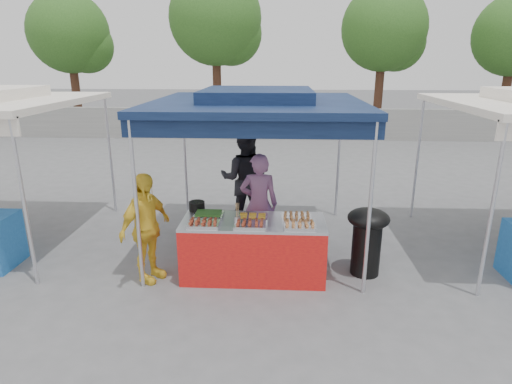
{
  "coord_description": "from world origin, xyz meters",
  "views": [
    {
      "loc": [
        0.33,
        -5.66,
        3.0
      ],
      "look_at": [
        0.0,
        0.6,
        1.05
      ],
      "focal_mm": 30.0,
      "sensor_mm": 36.0,
      "label": 1
    }
  ],
  "objects_px": {
    "vendor_table": "(253,248)",
    "helper_man": "(245,179)",
    "vendor_woman": "(259,204)",
    "customer_person": "(146,228)",
    "wok_burner": "(367,236)",
    "cooking_pot": "(197,206)"
  },
  "relations": [
    {
      "from": "vendor_table",
      "to": "helper_man",
      "type": "bearing_deg",
      "value": 98.01
    },
    {
      "from": "vendor_woman",
      "to": "vendor_table",
      "type": "bearing_deg",
      "value": 86.36
    },
    {
      "from": "helper_man",
      "to": "customer_person",
      "type": "height_order",
      "value": "helper_man"
    },
    {
      "from": "wok_burner",
      "to": "customer_person",
      "type": "height_order",
      "value": "customer_person"
    },
    {
      "from": "vendor_table",
      "to": "wok_burner",
      "type": "xyz_separation_m",
      "value": [
        1.62,
        0.16,
        0.17
      ]
    },
    {
      "from": "customer_person",
      "to": "vendor_woman",
      "type": "bearing_deg",
      "value": -30.34
    },
    {
      "from": "helper_man",
      "to": "vendor_table",
      "type": "bearing_deg",
      "value": 100.66
    },
    {
      "from": "vendor_table",
      "to": "wok_burner",
      "type": "relative_size",
      "value": 2.0
    },
    {
      "from": "wok_burner",
      "to": "helper_man",
      "type": "distance_m",
      "value": 2.58
    },
    {
      "from": "cooking_pot",
      "to": "wok_burner",
      "type": "distance_m",
      "value": 2.51
    },
    {
      "from": "wok_burner",
      "to": "vendor_woman",
      "type": "distance_m",
      "value": 1.72
    },
    {
      "from": "cooking_pot",
      "to": "vendor_table",
      "type": "bearing_deg",
      "value": -23.46
    },
    {
      "from": "vendor_woman",
      "to": "customer_person",
      "type": "xyz_separation_m",
      "value": [
        -1.51,
        -0.98,
        -0.04
      ]
    },
    {
      "from": "vendor_woman",
      "to": "helper_man",
      "type": "xyz_separation_m",
      "value": [
        -0.31,
        1.09,
        0.11
      ]
    },
    {
      "from": "wok_burner",
      "to": "vendor_woman",
      "type": "height_order",
      "value": "vendor_woman"
    },
    {
      "from": "vendor_table",
      "to": "customer_person",
      "type": "bearing_deg",
      "value": -172.76
    },
    {
      "from": "helper_man",
      "to": "wok_burner",
      "type": "bearing_deg",
      "value": 140.15
    },
    {
      "from": "cooking_pot",
      "to": "helper_man",
      "type": "height_order",
      "value": "helper_man"
    },
    {
      "from": "helper_man",
      "to": "customer_person",
      "type": "bearing_deg",
      "value": 62.38
    },
    {
      "from": "helper_man",
      "to": "vendor_woman",
      "type": "bearing_deg",
      "value": 108.33
    },
    {
      "from": "customer_person",
      "to": "vendor_table",
      "type": "bearing_deg",
      "value": -55.97
    },
    {
      "from": "helper_man",
      "to": "customer_person",
      "type": "distance_m",
      "value": 2.4
    }
  ]
}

